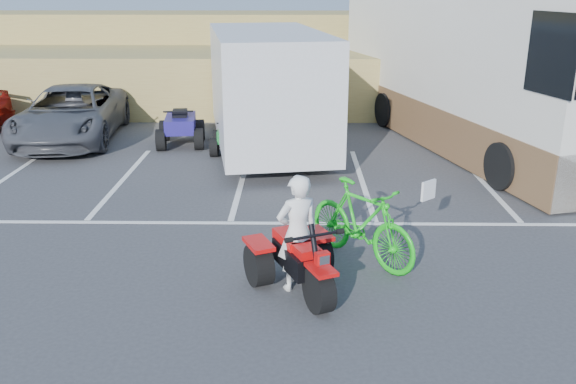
{
  "coord_description": "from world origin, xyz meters",
  "views": [
    {
      "loc": [
        1.22,
        -8.07,
        4.2
      ],
      "look_at": [
        1.09,
        1.28,
        1.0
      ],
      "focal_mm": 38.0,
      "sensor_mm": 36.0,
      "label": 1
    }
  ],
  "objects_px": {
    "red_trike_atv": "(301,292)",
    "rider": "(297,233)",
    "quad_atv_blue": "(182,145)",
    "green_dirt_bike": "(361,223)",
    "cargo_trailer": "(267,86)",
    "quad_atv_green": "(232,152)",
    "grey_pickup": "(71,114)",
    "rv_motorhome": "(469,77)"
  },
  "relations": [
    {
      "from": "red_trike_atv",
      "to": "grey_pickup",
      "type": "xyz_separation_m",
      "value": [
        -6.41,
        8.95,
        0.74
      ]
    },
    {
      "from": "rider",
      "to": "green_dirt_bike",
      "type": "height_order",
      "value": "rider"
    },
    {
      "from": "rider",
      "to": "cargo_trailer",
      "type": "distance_m",
      "value": 7.99
    },
    {
      "from": "rv_motorhome",
      "to": "quad_atv_green",
      "type": "xyz_separation_m",
      "value": [
        -6.4,
        -1.23,
        -1.79
      ]
    },
    {
      "from": "red_trike_atv",
      "to": "rv_motorhome",
      "type": "bearing_deg",
      "value": 38.79
    },
    {
      "from": "grey_pickup",
      "to": "quad_atv_green",
      "type": "distance_m",
      "value": 4.85
    },
    {
      "from": "cargo_trailer",
      "to": "quad_atv_green",
      "type": "height_order",
      "value": "cargo_trailer"
    },
    {
      "from": "grey_pickup",
      "to": "quad_atv_blue",
      "type": "bearing_deg",
      "value": -15.19
    },
    {
      "from": "cargo_trailer",
      "to": "quad_atv_blue",
      "type": "relative_size",
      "value": 4.2
    },
    {
      "from": "rider",
      "to": "grey_pickup",
      "type": "bearing_deg",
      "value": -78.12
    },
    {
      "from": "red_trike_atv",
      "to": "quad_atv_blue",
      "type": "bearing_deg",
      "value": 87.19
    },
    {
      "from": "quad_atv_green",
      "to": "quad_atv_blue",
      "type": "bearing_deg",
      "value": 152.7
    },
    {
      "from": "rider",
      "to": "cargo_trailer",
      "type": "relative_size",
      "value": 0.25
    },
    {
      "from": "rider",
      "to": "cargo_trailer",
      "type": "bearing_deg",
      "value": -108.2
    },
    {
      "from": "red_trike_atv",
      "to": "rider",
      "type": "distance_m",
      "value": 0.87
    },
    {
      "from": "rider",
      "to": "quad_atv_blue",
      "type": "distance_m",
      "value": 8.9
    },
    {
      "from": "rv_motorhome",
      "to": "cargo_trailer",
      "type": "bearing_deg",
      "value": 173.93
    },
    {
      "from": "green_dirt_bike",
      "to": "quad_atv_green",
      "type": "bearing_deg",
      "value": 71.32
    },
    {
      "from": "grey_pickup",
      "to": "quad_atv_green",
      "type": "height_order",
      "value": "grey_pickup"
    },
    {
      "from": "green_dirt_bike",
      "to": "quad_atv_green",
      "type": "xyz_separation_m",
      "value": [
        -2.73,
        6.63,
        -0.65
      ]
    },
    {
      "from": "red_trike_atv",
      "to": "rider",
      "type": "xyz_separation_m",
      "value": [
        -0.06,
        0.14,
        0.86
      ]
    },
    {
      "from": "green_dirt_bike",
      "to": "rv_motorhome",
      "type": "distance_m",
      "value": 8.76
    },
    {
      "from": "quad_atv_green",
      "to": "red_trike_atv",
      "type": "bearing_deg",
      "value": -78.59
    },
    {
      "from": "green_dirt_bike",
      "to": "cargo_trailer",
      "type": "bearing_deg",
      "value": 63.36
    },
    {
      "from": "grey_pickup",
      "to": "rv_motorhome",
      "type": "xyz_separation_m",
      "value": [
        11.03,
        -0.02,
        1.05
      ]
    },
    {
      "from": "cargo_trailer",
      "to": "quad_atv_green",
      "type": "xyz_separation_m",
      "value": [
        -0.94,
        -0.34,
        -1.67
      ]
    },
    {
      "from": "rider",
      "to": "green_dirt_bike",
      "type": "distance_m",
      "value": 1.39
    },
    {
      "from": "rider",
      "to": "quad_atv_blue",
      "type": "xyz_separation_m",
      "value": [
        -3.18,
        8.27,
        -0.86
      ]
    },
    {
      "from": "grey_pickup",
      "to": "quad_atv_blue",
      "type": "distance_m",
      "value": 3.3
    },
    {
      "from": "green_dirt_bike",
      "to": "cargo_trailer",
      "type": "height_order",
      "value": "cargo_trailer"
    },
    {
      "from": "red_trike_atv",
      "to": "green_dirt_bike",
      "type": "xyz_separation_m",
      "value": [
        0.95,
        1.07,
        0.65
      ]
    },
    {
      "from": "rv_motorhome",
      "to": "quad_atv_green",
      "type": "distance_m",
      "value": 6.76
    },
    {
      "from": "red_trike_atv",
      "to": "green_dirt_bike",
      "type": "height_order",
      "value": "green_dirt_bike"
    },
    {
      "from": "red_trike_atv",
      "to": "green_dirt_bike",
      "type": "bearing_deg",
      "value": 24.78
    },
    {
      "from": "grey_pickup",
      "to": "quad_atv_green",
      "type": "bearing_deg",
      "value": -20.48
    },
    {
      "from": "quad_atv_blue",
      "to": "cargo_trailer",
      "type": "bearing_deg",
      "value": -15.4
    },
    {
      "from": "cargo_trailer",
      "to": "rv_motorhome",
      "type": "relative_size",
      "value": 0.59
    },
    {
      "from": "rider",
      "to": "grey_pickup",
      "type": "height_order",
      "value": "rider"
    },
    {
      "from": "rv_motorhome",
      "to": "quad_atv_blue",
      "type": "distance_m",
      "value": 8.08
    },
    {
      "from": "green_dirt_bike",
      "to": "quad_atv_blue",
      "type": "distance_m",
      "value": 8.47
    },
    {
      "from": "red_trike_atv",
      "to": "cargo_trailer",
      "type": "relative_size",
      "value": 0.24
    },
    {
      "from": "cargo_trailer",
      "to": "rv_motorhome",
      "type": "distance_m",
      "value": 5.54
    }
  ]
}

